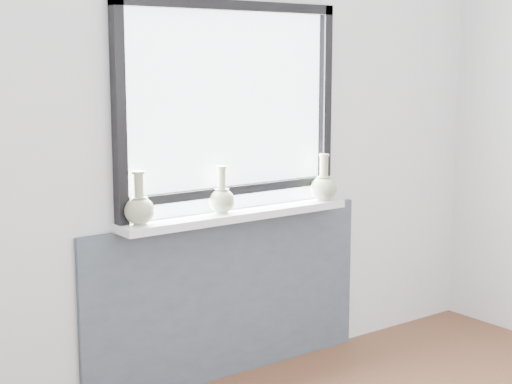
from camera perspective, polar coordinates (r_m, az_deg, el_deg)
back_wall at (r=4.02m, az=-2.21°, el=4.44°), size 3.60×0.02×2.60m
apron_panel at (r=4.16m, az=-1.90°, el=-7.61°), size 1.70×0.03×0.86m
windowsill at (r=4.00m, az=-1.37°, el=-1.68°), size 1.32×0.18×0.04m
window at (r=3.98m, az=-1.93°, el=6.43°), size 1.30×0.06×1.05m
vase_a at (r=3.69m, az=-8.48°, el=-1.13°), size 0.14×0.14×0.25m
vase_b at (r=3.93m, az=-2.50°, el=-0.46°), size 0.13×0.13×0.24m
vase_c at (r=4.30m, az=4.94°, el=0.44°), size 0.14×0.14×0.26m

